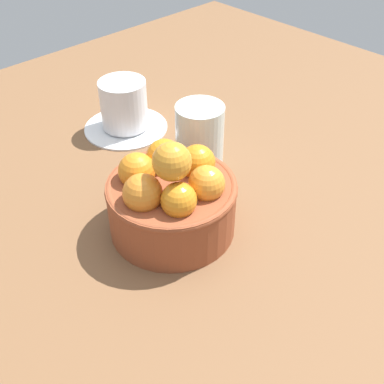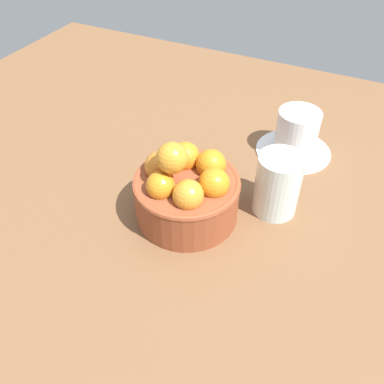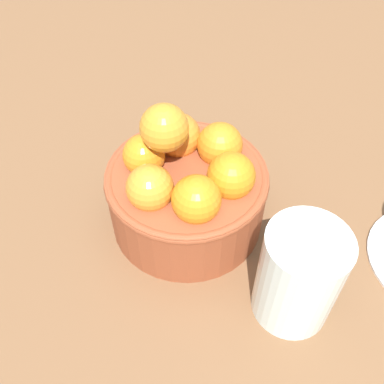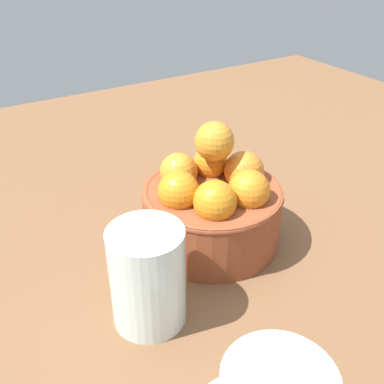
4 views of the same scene
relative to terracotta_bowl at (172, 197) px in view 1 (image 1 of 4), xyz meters
The scene contains 4 objects.
ground_plane 6.66cm from the terracotta_bowl, 164.87° to the right, with size 133.93×115.41×3.52cm, color brown.
terracotta_bowl is the anchor object (origin of this frame).
coffee_cup 25.11cm from the terracotta_bowl, 114.44° to the right, with size 13.44×13.44×8.25cm.
water_glass 13.57cm from the terracotta_bowl, 148.80° to the right, with size 6.81×6.81×9.81cm, color silver.
Camera 1 is at (29.43, 34.16, 42.02)cm, focal length 45.81 mm.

